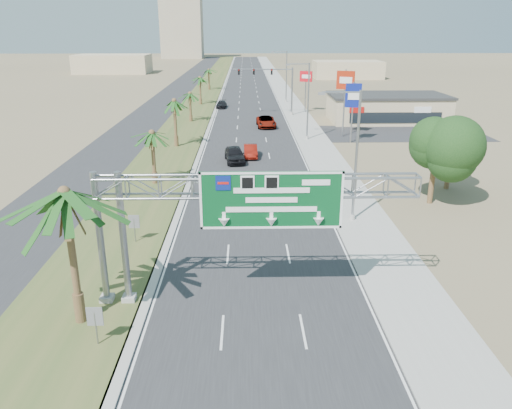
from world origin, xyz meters
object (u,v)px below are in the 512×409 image
object	(u,v)px
car_mid_lane	(251,151)
signal_mast	(280,87)
pole_sign_red_far	(306,79)
pole_sign_blue	(353,98)
sign_gantry	(240,197)
store_building	(387,109)
palm_near	(64,193)
car_far	(221,105)
car_left_lane	(235,154)
car_right_lane	(266,122)
pole_sign_red_near	(345,84)

from	to	relation	value
car_mid_lane	signal_mast	bearing A→B (deg)	78.38
pole_sign_red_far	signal_mast	bearing A→B (deg)	-146.19
pole_sign_blue	sign_gantry	bearing A→B (deg)	-109.32
sign_gantry	store_building	xyz separation A→B (m)	(23.06, 56.07, -4.06)
pole_sign_blue	palm_near	bearing A→B (deg)	-117.84
signal_mast	car_mid_lane	xyz separation A→B (m)	(-5.37, -29.46, -4.14)
signal_mast	car_far	bearing A→B (deg)	140.11
car_left_lane	car_mid_lane	distance (m)	2.88
store_building	car_left_lane	world-z (taller)	store_building
palm_near	signal_mast	bearing A→B (deg)	77.34
car_mid_lane	car_right_lane	distance (m)	18.82
sign_gantry	pole_sign_blue	xyz separation A→B (m)	(14.06, 40.11, -0.27)
car_mid_lane	pole_sign_red_near	size ratio (longest dim) A/B	0.48
sign_gantry	store_building	bearing A→B (deg)	67.64
signal_mast	pole_sign_blue	xyz separation A→B (m)	(7.83, -21.94, 0.93)
store_building	car_right_lane	distance (m)	20.26
pole_sign_red_near	pole_sign_red_far	size ratio (longest dim) A/B	1.23
pole_sign_blue	pole_sign_red_far	bearing A→B (deg)	97.07
palm_near	car_mid_lane	size ratio (longest dim) A/B	1.94
palm_near	car_right_lane	bearing A→B (deg)	77.72
sign_gantry	car_left_lane	bearing A→B (deg)	91.77
car_left_lane	car_mid_lane	bearing A→B (deg)	43.95
car_mid_lane	sign_gantry	bearing A→B (deg)	-92.83
signal_mast	car_left_lane	xyz separation A→B (m)	(-7.17, -31.70, -3.99)
pole_sign_red_near	pole_sign_blue	size ratio (longest dim) A/B	1.16
signal_mast	car_far	distance (m)	14.23
car_left_lane	pole_sign_blue	xyz separation A→B (m)	(15.00, 9.76, 4.93)
store_building	pole_sign_red_near	bearing A→B (deg)	-127.70
sign_gantry	palm_near	bearing A→B (deg)	-166.68
car_left_lane	pole_sign_red_near	world-z (taller)	pole_sign_red_near
store_building	pole_sign_blue	xyz separation A→B (m)	(-9.00, -15.97, 3.79)
pole_sign_red_near	car_right_lane	bearing A→B (deg)	144.98
sign_gantry	car_mid_lane	xyz separation A→B (m)	(0.87, 32.58, -5.35)
palm_near	car_left_lane	bearing A→B (deg)	77.43
car_mid_lane	pole_sign_blue	bearing A→B (deg)	28.39
store_building	pole_sign_red_far	distance (m)	15.63
sign_gantry	car_left_lane	distance (m)	30.81
sign_gantry	car_far	bearing A→B (deg)	93.39
signal_mast	pole_sign_red_near	bearing A→B (deg)	-67.43
car_far	pole_sign_blue	xyz separation A→B (m)	(18.25, -30.65, 5.15)
pole_sign_red_near	car_mid_lane	bearing A→B (deg)	-138.41
signal_mast	car_far	world-z (taller)	signal_mast
pole_sign_red_near	pole_sign_red_far	world-z (taller)	pole_sign_red_near
sign_gantry	store_building	distance (m)	60.77
palm_near	pole_sign_red_far	xyz separation A→B (m)	(19.09, 67.13, -1.18)
car_mid_lane	car_left_lane	bearing A→B (deg)	-130.26
car_far	pole_sign_blue	size ratio (longest dim) A/B	0.56
pole_sign_red_far	store_building	bearing A→B (deg)	-37.01
car_left_lane	car_mid_lane	world-z (taller)	car_left_lane
pole_sign_blue	car_left_lane	bearing A→B (deg)	-146.96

